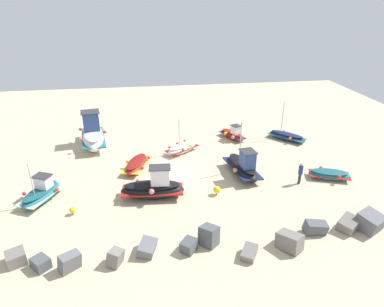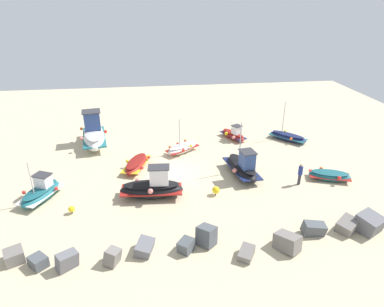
{
  "view_description": "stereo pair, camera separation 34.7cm",
  "coord_description": "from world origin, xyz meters",
  "px_view_note": "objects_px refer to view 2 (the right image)",
  "views": [
    {
      "loc": [
        1.82,
        23.21,
        12.63
      ],
      "look_at": [
        -1.79,
        -1.65,
        0.9
      ],
      "focal_mm": 31.47,
      "sensor_mm": 36.0,
      "label": 1
    },
    {
      "loc": [
        1.47,
        23.26,
        12.63
      ],
      "look_at": [
        -1.79,
        -1.65,
        0.9
      ],
      "focal_mm": 31.47,
      "sensor_mm": 36.0,
      "label": 2
    }
  ],
  "objects_px": {
    "fishing_boat_4": "(153,188)",
    "fishing_boat_8": "(136,164)",
    "fishing_boat_5": "(242,167)",
    "person_walking": "(300,173)",
    "fishing_boat_0": "(94,134)",
    "mooring_buoy_1": "(72,209)",
    "fishing_boat_2": "(330,175)",
    "fishing_boat_1": "(288,137)",
    "mooring_buoy_0": "(216,190)",
    "fishing_boat_6": "(41,192)",
    "fishing_boat_3": "(182,148)",
    "fishing_boat_7": "(234,134)"
  },
  "relations": [
    {
      "from": "fishing_boat_0",
      "to": "fishing_boat_1",
      "type": "distance_m",
      "value": 18.45
    },
    {
      "from": "fishing_boat_5",
      "to": "fishing_boat_3",
      "type": "bearing_deg",
      "value": -148.64
    },
    {
      "from": "fishing_boat_3",
      "to": "fishing_boat_8",
      "type": "xyz_separation_m",
      "value": [
        4.01,
        2.63,
        -0.01
      ]
    },
    {
      "from": "fishing_boat_6",
      "to": "mooring_buoy_1",
      "type": "distance_m",
      "value": 3.1
    },
    {
      "from": "fishing_boat_0",
      "to": "mooring_buoy_0",
      "type": "distance_m",
      "value": 14.04
    },
    {
      "from": "fishing_boat_5",
      "to": "person_walking",
      "type": "bearing_deg",
      "value": 54.73
    },
    {
      "from": "fishing_boat_4",
      "to": "fishing_boat_7",
      "type": "height_order",
      "value": "fishing_boat_4"
    },
    {
      "from": "fishing_boat_0",
      "to": "fishing_boat_7",
      "type": "distance_m",
      "value": 13.29
    },
    {
      "from": "fishing_boat_4",
      "to": "mooring_buoy_0",
      "type": "height_order",
      "value": "fishing_boat_4"
    },
    {
      "from": "mooring_buoy_1",
      "to": "fishing_boat_5",
      "type": "bearing_deg",
      "value": -163.87
    },
    {
      "from": "person_walking",
      "to": "mooring_buoy_1",
      "type": "bearing_deg",
      "value": 61.0
    },
    {
      "from": "fishing_boat_7",
      "to": "mooring_buoy_0",
      "type": "xyz_separation_m",
      "value": [
        3.71,
        9.91,
        -0.08
      ]
    },
    {
      "from": "fishing_boat_4",
      "to": "fishing_boat_7",
      "type": "distance_m",
      "value": 12.55
    },
    {
      "from": "fishing_boat_4",
      "to": "fishing_boat_7",
      "type": "bearing_deg",
      "value": 54.06
    },
    {
      "from": "fishing_boat_2",
      "to": "fishing_boat_6",
      "type": "distance_m",
      "value": 20.89
    },
    {
      "from": "fishing_boat_3",
      "to": "mooring_buoy_1",
      "type": "bearing_deg",
      "value": -169.21
    },
    {
      "from": "fishing_boat_1",
      "to": "fishing_boat_8",
      "type": "bearing_deg",
      "value": -116.87
    },
    {
      "from": "fishing_boat_2",
      "to": "fishing_boat_0",
      "type": "bearing_deg",
      "value": -6.93
    },
    {
      "from": "fishing_boat_6",
      "to": "fishing_boat_3",
      "type": "bearing_deg",
      "value": -33.04
    },
    {
      "from": "fishing_boat_1",
      "to": "mooring_buoy_1",
      "type": "relative_size",
      "value": 6.98
    },
    {
      "from": "fishing_boat_1",
      "to": "mooring_buoy_1",
      "type": "distance_m",
      "value": 20.85
    },
    {
      "from": "fishing_boat_1",
      "to": "fishing_boat_6",
      "type": "relative_size",
      "value": 1.01
    },
    {
      "from": "fishing_boat_0",
      "to": "fishing_boat_5",
      "type": "relative_size",
      "value": 1.27
    },
    {
      "from": "fishing_boat_8",
      "to": "mooring_buoy_0",
      "type": "bearing_deg",
      "value": 69.16
    },
    {
      "from": "fishing_boat_3",
      "to": "fishing_boat_0",
      "type": "bearing_deg",
      "value": 124.83
    },
    {
      "from": "fishing_boat_6",
      "to": "mooring_buoy_0",
      "type": "height_order",
      "value": "fishing_boat_6"
    },
    {
      "from": "fishing_boat_2",
      "to": "mooring_buoy_1",
      "type": "distance_m",
      "value": 18.66
    },
    {
      "from": "fishing_boat_0",
      "to": "person_walking",
      "type": "height_order",
      "value": "fishing_boat_0"
    },
    {
      "from": "fishing_boat_4",
      "to": "fishing_boat_6",
      "type": "bearing_deg",
      "value": 178.83
    },
    {
      "from": "fishing_boat_4",
      "to": "fishing_boat_6",
      "type": "height_order",
      "value": "fishing_boat_6"
    },
    {
      "from": "fishing_boat_4",
      "to": "fishing_boat_8",
      "type": "xyz_separation_m",
      "value": [
        1.2,
        -4.46,
        -0.34
      ]
    },
    {
      "from": "fishing_boat_5",
      "to": "person_walking",
      "type": "relative_size",
      "value": 2.65
    },
    {
      "from": "fishing_boat_7",
      "to": "mooring_buoy_0",
      "type": "height_order",
      "value": "fishing_boat_7"
    },
    {
      "from": "fishing_boat_4",
      "to": "person_walking",
      "type": "relative_size",
      "value": 2.62
    },
    {
      "from": "person_walking",
      "to": "fishing_boat_3",
      "type": "bearing_deg",
      "value": 14.73
    },
    {
      "from": "fishing_boat_0",
      "to": "fishing_boat_2",
      "type": "distance_m",
      "value": 20.72
    },
    {
      "from": "fishing_boat_2",
      "to": "fishing_boat_8",
      "type": "bearing_deg",
      "value": 5.06
    },
    {
      "from": "fishing_boat_5",
      "to": "mooring_buoy_1",
      "type": "xyz_separation_m",
      "value": [
        12.15,
        3.51,
        -0.41
      ]
    },
    {
      "from": "fishing_boat_0",
      "to": "fishing_boat_7",
      "type": "height_order",
      "value": "fishing_boat_0"
    },
    {
      "from": "fishing_boat_2",
      "to": "mooring_buoy_0",
      "type": "relative_size",
      "value": 4.98
    },
    {
      "from": "fishing_boat_2",
      "to": "fishing_boat_6",
      "type": "relative_size",
      "value": 0.89
    },
    {
      "from": "fishing_boat_3",
      "to": "mooring_buoy_1",
      "type": "xyz_separation_m",
      "value": [
        8.01,
        8.4,
        -0.09
      ]
    },
    {
      "from": "fishing_boat_5",
      "to": "fishing_boat_4",
      "type": "bearing_deg",
      "value": -81.31
    },
    {
      "from": "fishing_boat_2",
      "to": "fishing_boat_6",
      "type": "height_order",
      "value": "fishing_boat_6"
    },
    {
      "from": "fishing_boat_0",
      "to": "fishing_boat_2",
      "type": "relative_size",
      "value": 1.73
    },
    {
      "from": "fishing_boat_2",
      "to": "person_walking",
      "type": "relative_size",
      "value": 1.94
    },
    {
      "from": "fishing_boat_1",
      "to": "fishing_boat_0",
      "type": "bearing_deg",
      "value": -137.02
    },
    {
      "from": "fishing_boat_2",
      "to": "fishing_boat_7",
      "type": "height_order",
      "value": "fishing_boat_7"
    },
    {
      "from": "fishing_boat_0",
      "to": "fishing_boat_4",
      "type": "height_order",
      "value": "fishing_boat_0"
    },
    {
      "from": "mooring_buoy_1",
      "to": "fishing_boat_1",
      "type": "bearing_deg",
      "value": -151.89
    }
  ]
}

